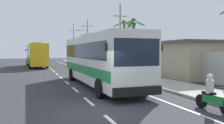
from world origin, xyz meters
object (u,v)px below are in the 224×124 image
utility_pole_far (87,40)px  palm_nearest (134,34)px  pedestrian_near_kerb (114,64)px  utility_pole_distant (74,42)px  motorcycle_trailing (96,68)px  utility_pole_mid (120,36)px  motorcycle_beside_bus (212,96)px  pedestrian_far_walk (104,63)px  coach_bus_foreground (99,58)px  palm_third (124,32)px  coach_bus_far_lane (36,54)px

utility_pole_far → palm_nearest: size_ratio=1.48×
pedestrian_near_kerb → utility_pole_distant: utility_pole_distant is taller
motorcycle_trailing → utility_pole_mid: bearing=36.8°
motorcycle_beside_bus → pedestrian_near_kerb: bearing=83.2°
motorcycle_trailing → pedestrian_near_kerb: (2.15, -0.11, 0.37)m
motorcycle_beside_bus → utility_pole_mid: (4.24, 21.23, 3.94)m
motorcycle_trailing → pedestrian_far_walk: bearing=60.3°
utility_pole_mid → utility_pole_distant: (0.05, 35.97, 0.70)m
coach_bus_foreground → utility_pole_distant: bearing=82.1°
motorcycle_trailing → utility_pole_far: 21.94m
pedestrian_far_walk → palm_third: bearing=80.3°
pedestrian_near_kerb → palm_nearest: (1.28, -2.70, 3.33)m
pedestrian_far_walk → utility_pole_mid: (2.01, -0.74, 3.59)m
pedestrian_far_walk → utility_pole_distant: 35.55m
motorcycle_trailing → utility_pole_far: utility_pole_far is taller
coach_bus_foreground → palm_nearest: bearing=49.2°
palm_third → motorcycle_beside_bus: bearing=-103.7°
coach_bus_foreground → pedestrian_far_walk: bearing=70.9°
utility_pole_mid → palm_nearest: 6.05m
pedestrian_far_walk → palm_third: size_ratio=0.23×
utility_pole_distant → motorcycle_beside_bus: bearing=-94.3°
motorcycle_trailing → motorcycle_beside_bus: bearing=-90.0°
motorcycle_beside_bus → utility_pole_distant: bearing=85.7°
pedestrian_near_kerb → utility_pole_mid: bearing=60.1°
utility_pole_far → palm_third: size_ratio=1.28×
utility_pole_far → utility_pole_distant: utility_pole_distant is taller
coach_bus_foreground → coach_bus_far_lane: size_ratio=1.02×
pedestrian_far_walk → palm_nearest: 7.61m
coach_bus_foreground → utility_pole_mid: (6.67, 12.77, 2.59)m
utility_pole_mid → utility_pole_distant: size_ratio=0.86×
motorcycle_trailing → coach_bus_far_lane: bearing=114.9°
motorcycle_beside_bus → motorcycle_trailing: 18.05m
coach_bus_foreground → utility_pole_mid: size_ratio=1.41×
utility_pole_mid → pedestrian_far_walk: bearing=159.7°
utility_pole_far → palm_nearest: 23.99m
utility_pole_far → palm_third: 15.54m
motorcycle_trailing → utility_pole_mid: 6.60m
palm_nearest → utility_pole_mid: bearing=82.3°
coach_bus_far_lane → palm_nearest: (9.62, -16.13, 2.30)m
pedestrian_far_walk → utility_pole_mid: utility_pole_mid is taller
pedestrian_far_walk → coach_bus_foreground: bearing=-55.7°
pedestrian_far_walk → motorcycle_beside_bus: bearing=-42.5°
utility_pole_distant → palm_nearest: (-0.86, -41.96, -0.94)m
palm_nearest → palm_third: size_ratio=0.86×
motorcycle_trailing → palm_nearest: 5.77m
coach_bus_foreground → motorcycle_trailing: coach_bus_foreground is taller
motorcycle_trailing → pedestrian_far_walk: (2.24, 3.92, 0.34)m
coach_bus_foreground → utility_pole_mid: bearing=62.4°
motorcycle_beside_bus → utility_pole_far: utility_pole_far is taller
coach_bus_far_lane → pedestrian_far_walk: (8.43, -9.40, -1.05)m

